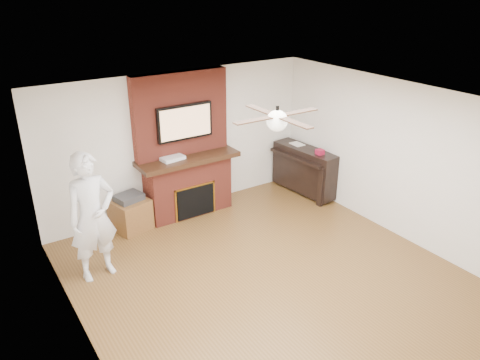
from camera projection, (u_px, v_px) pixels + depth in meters
room_shell at (274, 200)px, 6.07m from camera, size 5.36×5.86×2.86m
fireplace at (186, 159)px, 8.13m from camera, size 1.78×0.64×2.50m
tv at (185, 122)px, 7.82m from camera, size 1.00×0.08×0.60m
ceiling_fan at (277, 120)px, 5.64m from camera, size 1.21×1.21×0.31m
person at (92, 217)px, 6.34m from camera, size 0.73×0.53×1.85m
side_table at (130, 213)px, 7.81m from camera, size 0.66×0.66×0.63m
piano at (305, 169)px, 9.05m from camera, size 0.64×1.43×1.00m
cable_box at (173, 158)px, 7.86m from camera, size 0.42×0.27×0.06m
candle_orange at (184, 214)px, 8.27m from camera, size 0.07×0.07×0.11m
candle_green at (191, 213)px, 8.36m from camera, size 0.07×0.07×0.09m
candle_cream at (201, 210)px, 8.44m from camera, size 0.07×0.07×0.10m
candle_blue at (200, 212)px, 8.39m from camera, size 0.05×0.05×0.08m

